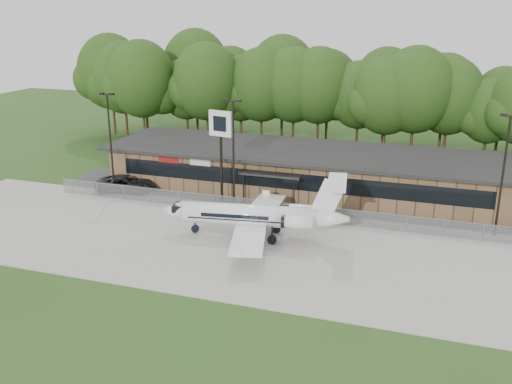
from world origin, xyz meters
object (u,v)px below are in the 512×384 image
(terminal, at_px, (305,169))
(business_jet, at_px, (257,216))
(suv, at_px, (126,184))
(pole_sign, at_px, (221,134))

(terminal, distance_m, business_jet, 14.02)
(terminal, relative_size, business_jet, 2.59)
(suv, bearing_deg, business_jet, -124.31)
(terminal, height_order, pole_sign, pole_sign)
(pole_sign, bearing_deg, terminal, 59.33)
(suv, bearing_deg, terminal, -79.25)
(business_jet, relative_size, suv, 2.61)
(terminal, xyz_separation_m, pole_sign, (-6.35, -7.14, 4.76))
(terminal, bearing_deg, pole_sign, -131.65)
(pole_sign, bearing_deg, suv, -172.18)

